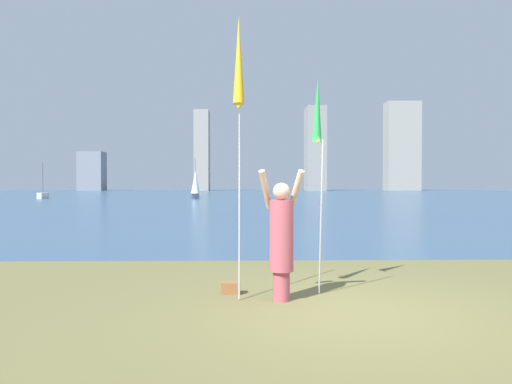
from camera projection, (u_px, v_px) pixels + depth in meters
ground at (258, 198)px, 57.25m from camera, size 120.00×138.00×0.12m
person at (281, 236)px, 6.93m from camera, size 0.71×0.53×1.94m
kite_flag_left at (239, 67)px, 6.63m from camera, size 0.16×0.90×4.12m
kite_flag_right at (318, 115)px, 7.52m from camera, size 0.16×0.72×3.43m
bag at (231, 288)px, 7.37m from camera, size 0.29×0.17×0.18m
sailboat_2 at (43, 195)px, 53.77m from camera, size 0.55×2.04×4.09m
sailboat_4 at (195, 185)px, 53.05m from camera, size 1.22×2.05×4.64m
skyline_tower_0 at (92, 171)px, 113.80m from camera, size 5.82×4.82×9.38m
skyline_tower_1 at (202, 151)px, 112.52m from camera, size 3.48×5.23×19.12m
skyline_tower_2 at (315, 149)px, 112.66m from camera, size 4.50×7.28×19.95m
skyline_tower_3 at (402, 146)px, 114.06m from camera, size 7.99×4.71×21.42m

